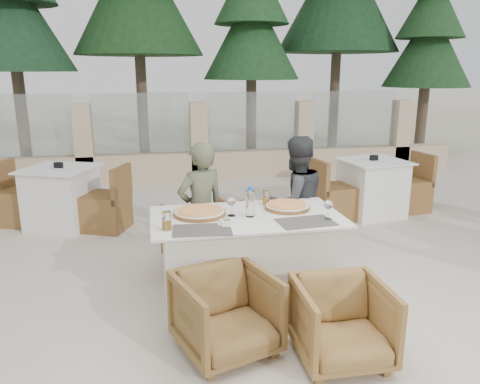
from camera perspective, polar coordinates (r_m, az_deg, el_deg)
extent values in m
plane|color=beige|center=(4.24, 2.26, -12.87)|extent=(80.00, 80.00, 0.00)
cube|color=beige|center=(17.78, -8.20, 8.21)|extent=(30.00, 16.00, 0.01)
cone|color=#1B4023|center=(11.00, -26.04, 17.38)|extent=(2.42, 2.42, 5.50)
cone|color=#1C421C|center=(11.23, -12.39, 20.95)|extent=(2.86, 2.86, 6.50)
cone|color=#204A23|center=(11.13, 1.41, 17.45)|extent=(2.20, 2.20, 5.00)
cone|color=#1A3F20|center=(12.46, 11.93, 21.01)|extent=(2.99, 2.99, 6.80)
cone|color=#1E4420|center=(11.99, 21.90, 15.04)|extent=(1.98, 1.98, 4.50)
cube|color=#4F4A43|center=(3.60, -4.65, -4.63)|extent=(0.47, 0.33, 0.00)
cube|color=#524C46|center=(3.81, 8.02, -3.65)|extent=(0.47, 0.34, 0.00)
cylinder|color=#DA561D|center=(3.96, -4.95, -2.41)|extent=(0.57, 0.57, 0.06)
cylinder|color=orange|center=(4.15, 5.78, -1.70)|extent=(0.45, 0.45, 0.05)
cylinder|color=#A0BED2|center=(3.88, 1.26, -1.19)|extent=(0.09, 0.09, 0.26)
cylinder|color=gold|center=(3.62, -8.93, -3.48)|extent=(0.08, 0.08, 0.14)
cylinder|color=orange|center=(4.24, 3.20, -0.69)|extent=(0.08, 0.08, 0.13)
imported|color=#915B34|center=(4.80, -4.45, -5.30)|extent=(0.89, 0.90, 0.64)
imported|color=brown|center=(4.84, 4.23, -5.25)|extent=(0.74, 0.76, 0.63)
imported|color=brown|center=(3.40, -1.69, -14.59)|extent=(0.81, 0.82, 0.59)
imported|color=olive|center=(3.39, 12.33, -15.28)|extent=(0.62, 0.64, 0.57)
imported|color=#565A41|center=(4.44, -4.77, -2.35)|extent=(0.57, 0.48, 1.33)
imported|color=#36393B|center=(4.69, 6.75, -1.37)|extent=(0.77, 0.66, 1.34)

